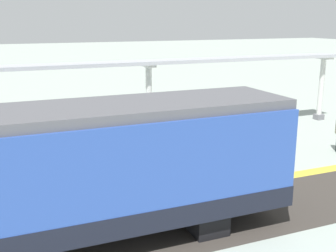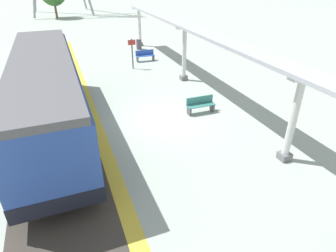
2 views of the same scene
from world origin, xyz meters
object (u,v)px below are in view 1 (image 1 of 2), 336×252
Objects in this scene: canopy_pillar_second at (149,101)px; passenger_by_the_benches at (246,117)px; train_near_carriage at (47,179)px; canopy_pillar_nearest at (321,88)px; bench_near_end at (42,148)px.

canopy_pillar_second reaches higher than passenger_by_the_benches.
canopy_pillar_nearest is (8.41, -15.68, -0.06)m from train_near_carriage.
canopy_pillar_nearest is at bearing -85.41° from bench_near_end.
canopy_pillar_nearest is at bearing -74.69° from passenger_by_the_benches.
train_near_carriage reaches higher than bench_near_end.
train_near_carriage is 3.50× the size of canopy_pillar_nearest.
train_near_carriage is 11.99m from passenger_by_the_benches.
bench_near_end is (-1.21, 15.07, -1.32)m from canopy_pillar_nearest.
passenger_by_the_benches is at bearing -55.29° from train_near_carriage.
canopy_pillar_nearest reaches higher than passenger_by_the_benches.
bench_near_end is at bearing 94.59° from canopy_pillar_nearest.
canopy_pillar_nearest is 1.00× the size of canopy_pillar_second.
bench_near_end is at bearing 87.56° from passenger_by_the_benches.
canopy_pillar_second reaches higher than bench_near_end.
train_near_carriage is at bearing 118.21° from canopy_pillar_nearest.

